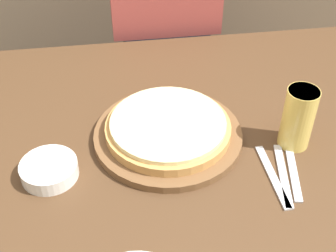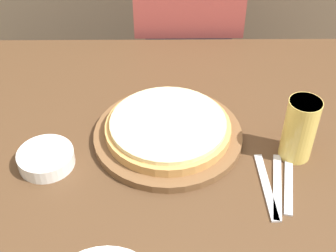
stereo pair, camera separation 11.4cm
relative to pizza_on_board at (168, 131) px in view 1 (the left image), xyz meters
The scene contains 8 objects.
dining_table 0.41m from the pizza_on_board, 134.66° to the right, with size 1.51×1.07×0.76m.
pizza_on_board is the anchor object (origin of this frame).
beer_glass 0.31m from the pizza_on_board, 11.22° to the right, with size 0.08×0.08×0.16m.
side_bowl 0.30m from the pizza_on_board, 162.85° to the right, with size 0.13×0.13×0.04m.
fork 0.27m from the pizza_on_board, 37.03° to the right, with size 0.03×0.20×0.00m.
dinner_knife 0.29m from the pizza_on_board, 34.08° to the right, with size 0.05×0.20×0.00m.
spoon 0.31m from the pizza_on_board, 31.52° to the right, with size 0.05×0.17×0.00m.
diner_person 0.64m from the pizza_on_board, 83.17° to the left, with size 0.37×0.20×1.34m.
Camera 1 is at (-0.07, -0.80, 1.54)m, focal length 50.00 mm.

